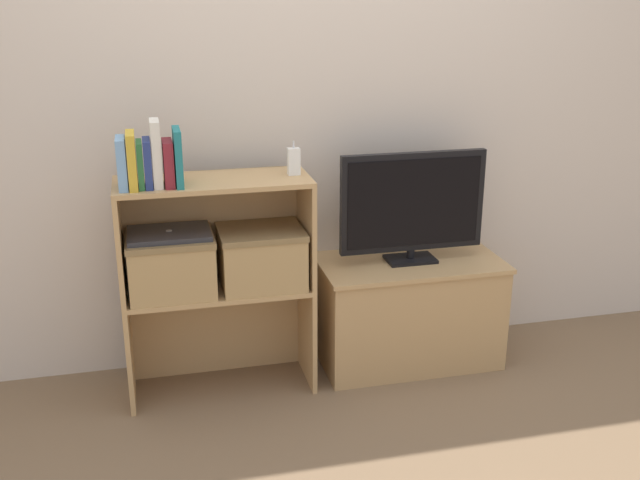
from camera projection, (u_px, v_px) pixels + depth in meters
name	position (u px, v px, depth m)	size (l,w,h in m)	color
ground_plane	(329.00, 392.00, 3.25)	(16.00, 16.00, 0.00)	brown
wall_back	(304.00, 100.00, 3.28)	(10.00, 0.05, 2.40)	beige
tv_stand	(408.00, 311.00, 3.46)	(0.83, 0.44, 0.50)	tan
tv	(413.00, 204.00, 3.29)	(0.66, 0.14, 0.50)	black
bookshelf_lower_tier	(218.00, 319.00, 3.26)	(0.79, 0.33, 0.47)	tan
bookshelf_upper_tier	(213.00, 216.00, 3.11)	(0.79, 0.33, 0.47)	tan
book_skyblue	(122.00, 163.00, 2.84)	(0.04, 0.15, 0.20)	#709ECC
book_mustard	(132.00, 160.00, 2.84)	(0.03, 0.16, 0.21)	gold
book_forest	(140.00, 165.00, 2.85)	(0.02, 0.13, 0.18)	#286638
book_navy	(148.00, 163.00, 2.86)	(0.03, 0.13, 0.19)	navy
book_ivory	(156.00, 154.00, 2.86)	(0.04, 0.12, 0.26)	silver
book_maroon	(168.00, 163.00, 2.88)	(0.04, 0.14, 0.18)	maroon
book_teal	(178.00, 157.00, 2.88)	(0.03, 0.16, 0.22)	#1E7075
baby_monitor	(294.00, 161.00, 3.05)	(0.05, 0.03, 0.14)	white
storage_basket_left	(171.00, 262.00, 3.05)	(0.35, 0.29, 0.25)	tan
storage_basket_right	(261.00, 255.00, 3.13)	(0.35, 0.29, 0.25)	tan
laptop	(169.00, 233.00, 3.01)	(0.33, 0.24, 0.02)	#2D2D33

